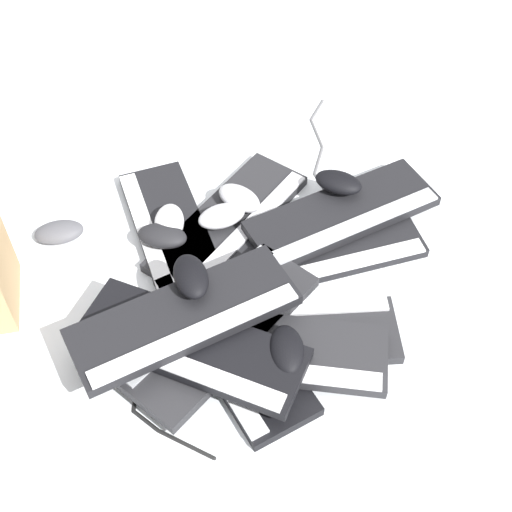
% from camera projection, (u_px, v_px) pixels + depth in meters
% --- Properties ---
extents(ground_plane, '(3.20, 3.20, 0.00)m').
position_uv_depth(ground_plane, '(276.00, 277.00, 1.55)').
color(ground_plane, silver).
extents(keyboard_0, '(0.44, 0.39, 0.03)m').
position_uv_depth(keyboard_0, '(229.00, 222.00, 1.64)').
color(keyboard_0, '#232326').
rests_on(keyboard_0, ground).
extents(keyboard_1, '(0.46, 0.27, 0.03)m').
position_uv_depth(keyboard_1, '(172.00, 235.00, 1.61)').
color(keyboard_1, black).
rests_on(keyboard_1, ground).
extents(keyboard_2, '(0.46, 0.33, 0.03)m').
position_uv_depth(keyboard_2, '(231.00, 343.00, 1.43)').
color(keyboard_2, black).
rests_on(keyboard_2, ground).
extents(keyboard_3, '(0.15, 0.44, 0.03)m').
position_uv_depth(keyboard_3, '(289.00, 334.00, 1.44)').
color(keyboard_3, '#232326').
rests_on(keyboard_3, ground).
extents(keyboard_4, '(0.25, 0.46, 0.03)m').
position_uv_depth(keyboard_4, '(324.00, 251.00, 1.58)').
color(keyboard_4, black).
rests_on(keyboard_4, ground).
extents(keyboard_5, '(0.23, 0.46, 0.03)m').
position_uv_depth(keyboard_5, '(273.00, 350.00, 1.38)').
color(keyboard_5, '#232326').
rests_on(keyboard_5, keyboard_3).
extents(keyboard_6, '(0.42, 0.41, 0.03)m').
position_uv_depth(keyboard_6, '(222.00, 329.00, 1.41)').
color(keyboard_6, '#232326').
rests_on(keyboard_6, keyboard_2).
extents(keyboard_7, '(0.33, 0.46, 0.03)m').
position_uv_depth(keyboard_7, '(191.00, 346.00, 1.35)').
color(keyboard_7, black).
rests_on(keyboard_7, keyboard_6).
extents(keyboard_8, '(0.32, 0.46, 0.03)m').
position_uv_depth(keyboard_8, '(185.00, 317.00, 1.36)').
color(keyboard_8, black).
rests_on(keyboard_8, keyboard_7).
extents(keyboard_9, '(0.32, 0.46, 0.03)m').
position_uv_depth(keyboard_9, '(343.00, 214.00, 1.61)').
color(keyboard_9, black).
rests_on(keyboard_9, keyboard_4).
extents(mouse_0, '(0.12, 0.09, 0.04)m').
position_uv_depth(mouse_0, '(191.00, 276.00, 1.38)').
color(mouse_0, black).
rests_on(mouse_0, keyboard_8).
extents(mouse_1, '(0.11, 0.07, 0.04)m').
position_uv_depth(mouse_1, '(169.00, 223.00, 1.59)').
color(mouse_1, silver).
rests_on(mouse_1, keyboard_1).
extents(mouse_2, '(0.12, 0.13, 0.04)m').
position_uv_depth(mouse_2, '(239.00, 198.00, 1.64)').
color(mouse_2, '#B7B7BC').
rests_on(mouse_2, keyboard_0).
extents(mouse_3, '(0.08, 0.12, 0.04)m').
position_uv_depth(mouse_3, '(59.00, 232.00, 1.61)').
color(mouse_3, '#4C4C51').
rests_on(mouse_3, ground).
extents(mouse_4, '(0.11, 0.07, 0.04)m').
position_uv_depth(mouse_4, '(287.00, 350.00, 1.34)').
color(mouse_4, black).
rests_on(mouse_4, keyboard_5).
extents(mouse_5, '(0.10, 0.13, 0.04)m').
position_uv_depth(mouse_5, '(222.00, 216.00, 1.60)').
color(mouse_5, '#B7B7BC').
rests_on(mouse_5, keyboard_0).
extents(mouse_6, '(0.09, 0.12, 0.04)m').
position_uv_depth(mouse_6, '(162.00, 236.00, 1.56)').
color(mouse_6, black).
rests_on(mouse_6, keyboard_1).
extents(mouse_7, '(0.11, 0.13, 0.04)m').
position_uv_depth(mouse_7, '(338.00, 182.00, 1.63)').
color(mouse_7, black).
rests_on(mouse_7, keyboard_9).
extents(cable_0, '(0.58, 0.12, 0.01)m').
position_uv_depth(cable_0, '(331.00, 175.00, 1.75)').
color(cable_0, '#59595B').
rests_on(cable_0, ground).
extents(cable_1, '(0.65, 0.53, 0.01)m').
position_uv_depth(cable_1, '(236.00, 306.00, 1.50)').
color(cable_1, black).
rests_on(cable_1, ground).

